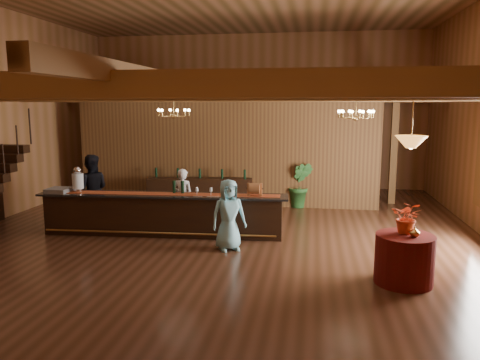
# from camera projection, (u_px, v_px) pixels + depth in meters

# --- Properties ---
(floor) EXTENTS (14.00, 14.00, 0.00)m
(floor) POSITION_uv_depth(u_px,v_px,m) (218.00, 237.00, 10.66)
(floor) COLOR #512C1D
(floor) RESTS_ON ground
(wall_back) EXTENTS (12.00, 0.10, 5.50)m
(wall_back) POSITION_uv_depth(u_px,v_px,m) (256.00, 111.00, 17.05)
(wall_back) COLOR #A36741
(wall_back) RESTS_ON floor
(wall_front) EXTENTS (12.00, 0.10, 5.50)m
(wall_front) POSITION_uv_depth(u_px,v_px,m) (20.00, 139.00, 3.40)
(wall_front) COLOR #A36741
(wall_front) RESTS_ON floor
(beam_grid) EXTENTS (11.90, 13.90, 0.39)m
(beam_grid) POSITION_uv_depth(u_px,v_px,m) (221.00, 94.00, 10.64)
(beam_grid) COLOR brown
(beam_grid) RESTS_ON wall_left
(support_posts) EXTENTS (9.20, 10.20, 3.20)m
(support_posts) POSITION_uv_depth(u_px,v_px,m) (212.00, 171.00, 9.92)
(support_posts) COLOR brown
(support_posts) RESTS_ON floor
(partition_wall) EXTENTS (9.00, 0.18, 3.10)m
(partition_wall) POSITION_uv_depth(u_px,v_px,m) (225.00, 154.00, 13.90)
(partition_wall) COLOR brown
(partition_wall) RESTS_ON floor
(backroom_boxes) EXTENTS (4.10, 0.60, 1.10)m
(backroom_boxes) POSITION_uv_depth(u_px,v_px,m) (242.00, 177.00, 15.98)
(backroom_boxes) COLOR black
(backroom_boxes) RESTS_ON floor
(tasting_bar) EXTENTS (5.80, 1.03, 0.97)m
(tasting_bar) POSITION_uv_depth(u_px,v_px,m) (163.00, 214.00, 10.82)
(tasting_bar) COLOR black
(tasting_bar) RESTS_ON floor
(beverage_dispenser) EXTENTS (0.26, 0.26, 0.60)m
(beverage_dispenser) POSITION_uv_depth(u_px,v_px,m) (78.00, 180.00, 10.96)
(beverage_dispenser) COLOR silver
(beverage_dispenser) RESTS_ON tasting_bar
(glass_rack_tray) EXTENTS (0.50, 0.50, 0.10)m
(glass_rack_tray) POSITION_uv_depth(u_px,v_px,m) (59.00, 190.00, 10.95)
(glass_rack_tray) COLOR gray
(glass_rack_tray) RESTS_ON tasting_bar
(raffle_drum) EXTENTS (0.34, 0.24, 0.30)m
(raffle_drum) POSITION_uv_depth(u_px,v_px,m) (255.00, 189.00, 10.46)
(raffle_drum) COLOR #9B5931
(raffle_drum) RESTS_ON tasting_bar
(bar_bottle_0) EXTENTS (0.07, 0.07, 0.30)m
(bar_bottle_0) POSITION_uv_depth(u_px,v_px,m) (174.00, 187.00, 10.81)
(bar_bottle_0) COLOR black
(bar_bottle_0) RESTS_ON tasting_bar
(bar_bottle_1) EXTENTS (0.07, 0.07, 0.30)m
(bar_bottle_1) POSITION_uv_depth(u_px,v_px,m) (182.00, 187.00, 10.79)
(bar_bottle_1) COLOR black
(bar_bottle_1) RESTS_ON tasting_bar
(backbar_shelf) EXTENTS (3.10, 0.94, 0.86)m
(backbar_shelf) POSITION_uv_depth(u_px,v_px,m) (200.00, 192.00, 13.78)
(backbar_shelf) COLOR black
(backbar_shelf) RESTS_ON floor
(round_table) EXTENTS (0.97, 0.97, 0.84)m
(round_table) POSITION_uv_depth(u_px,v_px,m) (404.00, 259.00, 7.88)
(round_table) COLOR #59090B
(round_table) RESTS_ON floor
(chandelier_left) EXTENTS (0.80, 0.80, 0.55)m
(chandelier_left) POSITION_uv_depth(u_px,v_px,m) (174.00, 112.00, 11.37)
(chandelier_left) COLOR #B78B47
(chandelier_left) RESTS_ON beam_grid
(chandelier_right) EXTENTS (0.80, 0.80, 0.57)m
(chandelier_right) POSITION_uv_depth(u_px,v_px,m) (356.00, 114.00, 10.64)
(chandelier_right) COLOR #B78B47
(chandelier_right) RESTS_ON beam_grid
(pendant_lamp) EXTENTS (0.52, 0.52, 0.90)m
(pendant_lamp) POSITION_uv_depth(u_px,v_px,m) (411.00, 142.00, 7.56)
(pendant_lamp) COLOR #B78B47
(pendant_lamp) RESTS_ON beam_grid
(bartender) EXTENTS (0.57, 0.41, 1.45)m
(bartender) POSITION_uv_depth(u_px,v_px,m) (183.00, 198.00, 11.51)
(bartender) COLOR white
(bartender) RESTS_ON floor
(staff_second) EXTENTS (1.04, 0.92, 1.77)m
(staff_second) POSITION_uv_depth(u_px,v_px,m) (91.00, 190.00, 11.74)
(staff_second) COLOR black
(staff_second) RESTS_ON floor
(guest) EXTENTS (0.86, 0.76, 1.49)m
(guest) POSITION_uv_depth(u_px,v_px,m) (229.00, 215.00, 9.66)
(guest) COLOR #81C3CE
(guest) RESTS_ON floor
(floor_plant) EXTENTS (0.84, 0.74, 1.33)m
(floor_plant) POSITION_uv_depth(u_px,v_px,m) (301.00, 185.00, 13.66)
(floor_plant) COLOR #295D25
(floor_plant) RESTS_ON floor
(table_flowers) EXTENTS (0.62, 0.58, 0.56)m
(table_flowers) POSITION_uv_depth(u_px,v_px,m) (407.00, 217.00, 7.86)
(table_flowers) COLOR red
(table_flowers) RESTS_ON round_table
(table_vase) EXTENTS (0.17, 0.17, 0.28)m
(table_vase) POSITION_uv_depth(u_px,v_px,m) (415.00, 229.00, 7.67)
(table_vase) COLOR #B78B47
(table_vase) RESTS_ON round_table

